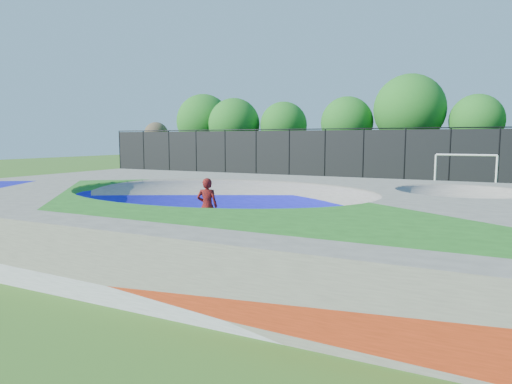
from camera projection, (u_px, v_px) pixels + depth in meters
ground at (219, 233)px, 15.78m from camera, size 120.00×120.00×0.00m
skate_deck at (219, 211)px, 15.69m from camera, size 22.00×14.00×1.50m
skater at (207, 206)px, 15.37m from camera, size 0.82×0.68×1.93m
skateboard at (208, 234)px, 15.48m from camera, size 0.81×0.37×0.05m
soccer_goal at (465, 166)px, 27.67m from camera, size 3.51×0.12×2.32m
fence at (363, 154)px, 34.22m from camera, size 48.09×0.09×4.04m
treeline at (382, 118)px, 38.22m from camera, size 51.45×7.31×8.49m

